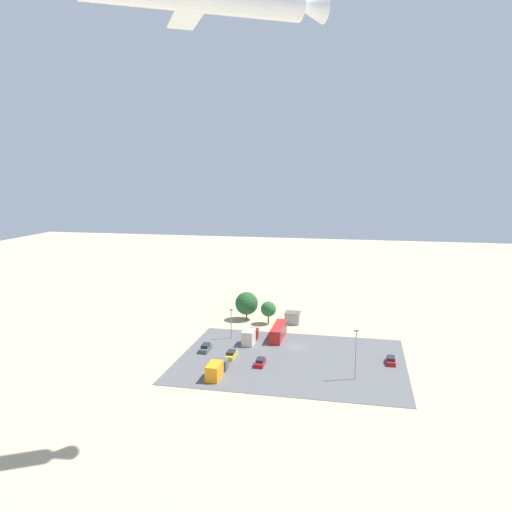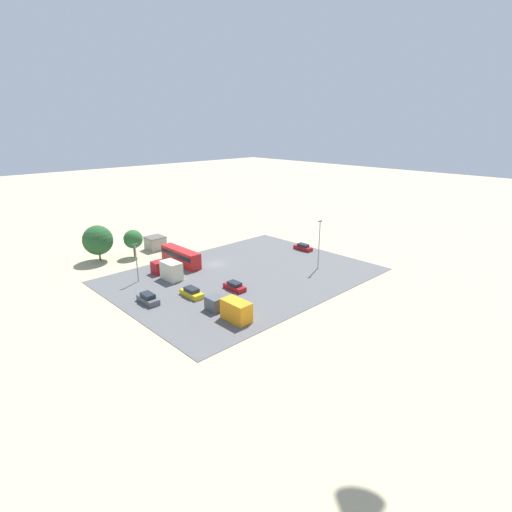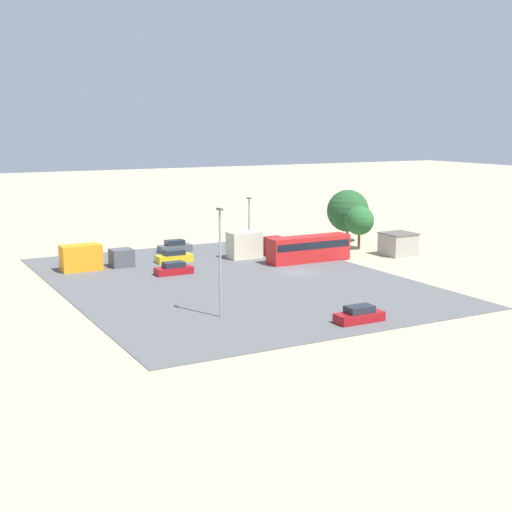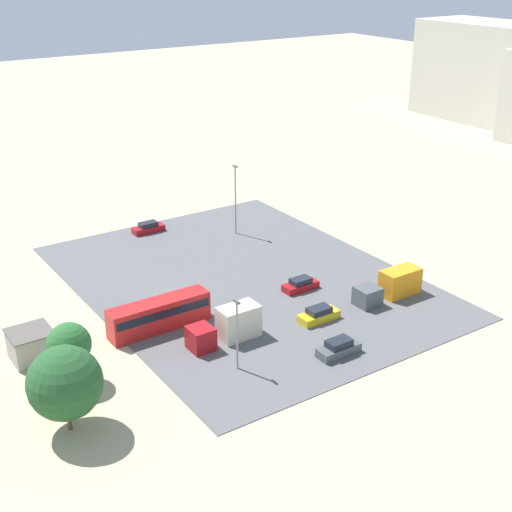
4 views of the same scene
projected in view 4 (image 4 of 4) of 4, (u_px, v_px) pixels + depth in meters
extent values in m
plane|color=tan|center=(178.00, 299.00, 82.11)|extent=(400.00, 400.00, 0.00)
cube|color=#565659|center=(243.00, 280.00, 86.71)|extent=(48.21, 36.40, 0.08)
cube|color=#9E998E|center=(31.00, 346.00, 69.73)|extent=(3.83, 3.92, 2.94)
cube|color=#59514C|center=(29.00, 332.00, 69.13)|extent=(4.07, 4.16, 0.12)
cube|color=red|center=(159.00, 315.00, 75.06)|extent=(2.49, 11.12, 3.28)
cube|color=black|center=(159.00, 310.00, 74.83)|extent=(2.53, 10.68, 0.92)
cube|color=#4C5156|center=(339.00, 350.00, 70.70)|extent=(1.84, 4.53, 0.95)
cube|color=#1E232D|center=(339.00, 343.00, 70.37)|extent=(1.55, 2.54, 0.70)
cube|color=maroon|center=(300.00, 286.00, 84.15)|extent=(1.80, 4.37, 0.84)
cube|color=#1E232D|center=(301.00, 281.00, 83.86)|extent=(1.51, 2.45, 0.62)
cube|color=maroon|center=(148.00, 229.00, 101.18)|extent=(1.75, 4.51, 0.85)
cube|color=#1E232D|center=(148.00, 224.00, 100.89)|extent=(1.47, 2.53, 0.62)
cube|color=gold|center=(319.00, 316.00, 77.23)|extent=(1.87, 4.63, 0.89)
cube|color=#1E232D|center=(319.00, 310.00, 76.92)|extent=(1.57, 2.59, 0.65)
cube|color=maroon|center=(201.00, 338.00, 71.38)|extent=(2.52, 2.39, 2.42)
cube|color=beige|center=(239.00, 322.00, 73.49)|extent=(2.52, 4.25, 3.45)
cube|color=#4C5156|center=(368.00, 296.00, 80.28)|extent=(2.47, 2.65, 2.17)
cube|color=orange|center=(400.00, 282.00, 82.66)|extent=(2.47, 4.71, 3.10)
cylinder|color=brown|center=(69.00, 418.00, 59.55)|extent=(0.36, 0.36, 2.24)
sphere|color=#235128|center=(65.00, 383.00, 58.17)|extent=(6.28, 6.28, 6.28)
cylinder|color=brown|center=(72.00, 371.00, 65.93)|extent=(0.36, 0.36, 2.56)
sphere|color=#28602D|center=(69.00, 344.00, 64.81)|extent=(4.09, 4.09, 4.09)
cylinder|color=gray|center=(235.00, 201.00, 98.97)|extent=(0.20, 0.20, 9.64)
cube|color=#4C4C51|center=(235.00, 166.00, 96.98)|extent=(0.90, 0.28, 0.20)
cylinder|color=gray|center=(237.00, 337.00, 67.13)|extent=(0.20, 0.20, 7.01)
cube|color=#4C4C51|center=(237.00, 302.00, 65.66)|extent=(0.90, 0.28, 0.20)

